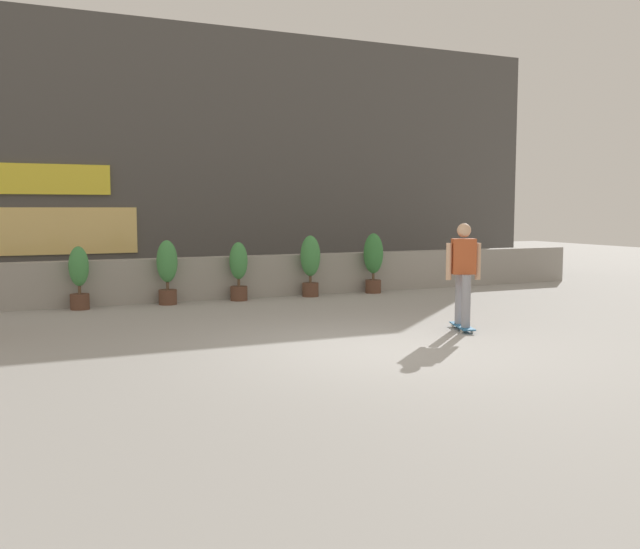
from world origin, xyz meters
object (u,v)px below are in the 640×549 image
at_px(potted_plant_1, 167,269).
at_px(skater_far_left, 463,271).
at_px(potted_plant_3, 310,262).
at_px(potted_plant_0, 79,276).
at_px(potted_plant_4, 373,259).
at_px(potted_plant_2, 239,269).

distance_m(potted_plant_1, skater_far_left, 6.10).
bearing_deg(potted_plant_3, potted_plant_0, 180.00).
relative_size(potted_plant_3, potted_plant_4, 0.98).
height_order(potted_plant_3, potted_plant_4, potted_plant_4).
distance_m(potted_plant_1, potted_plant_3, 3.13).
bearing_deg(potted_plant_0, potted_plant_3, -0.00).
bearing_deg(potted_plant_3, skater_far_left, -83.78).
bearing_deg(potted_plant_1, potted_plant_2, 0.00).
relative_size(potted_plant_0, potted_plant_4, 0.89).
bearing_deg(potted_plant_0, skater_far_left, -42.38).
xyz_separation_m(potted_plant_0, potted_plant_3, (4.81, -0.00, 0.11)).
relative_size(potted_plant_0, skater_far_left, 0.71).
relative_size(potted_plant_2, potted_plant_3, 0.92).
xyz_separation_m(potted_plant_0, potted_plant_4, (6.37, -0.00, 0.13)).
bearing_deg(potted_plant_1, potted_plant_3, 0.00).
height_order(potted_plant_1, potted_plant_3, potted_plant_3).
bearing_deg(potted_plant_4, skater_far_left, -101.98).
bearing_deg(potted_plant_4, potted_plant_0, 180.00).
bearing_deg(potted_plant_2, potted_plant_0, 180.00).
distance_m(potted_plant_1, potted_plant_2, 1.49).
height_order(potted_plant_3, skater_far_left, skater_far_left).
height_order(potted_plant_2, potted_plant_3, potted_plant_3).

